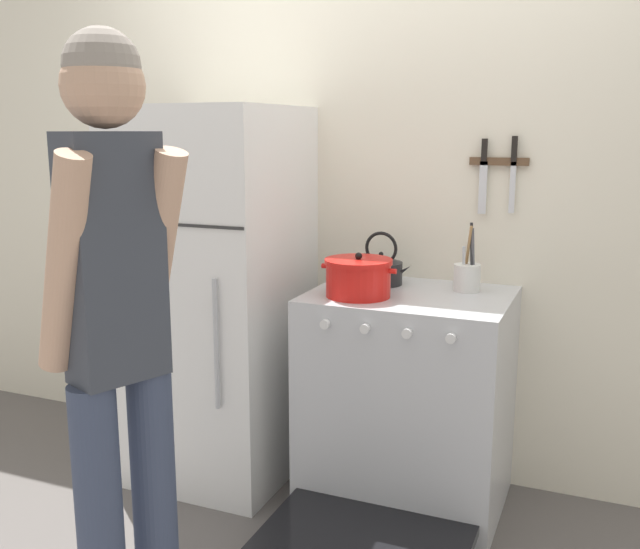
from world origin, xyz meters
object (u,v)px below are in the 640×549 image
refrigerator (216,295)px  dutch_oven_pot (358,277)px  tea_kettle (381,269)px  stove_range (405,404)px  utensil_jar (467,276)px  person (117,326)px

refrigerator → dutch_oven_pot: (0.71, -0.09, 0.16)m
refrigerator → tea_kettle: (0.72, 0.16, 0.15)m
refrigerator → stove_range: size_ratio=1.22×
dutch_oven_pot → stove_range: bearing=25.9°
utensil_jar → dutch_oven_pot: bearing=-145.7°
stove_range → person: 1.39m
stove_range → utensil_jar: (0.20, 0.17, 0.52)m
utensil_jar → person: bearing=-117.0°
stove_range → person: person is taller
utensil_jar → person: person is taller
dutch_oven_pot → tea_kettle: bearing=86.8°
refrigerator → utensil_jar: bearing=8.8°
refrigerator → utensil_jar: size_ratio=5.89×
tea_kettle → refrigerator: bearing=-167.4°
tea_kettle → utensil_jar: bearing=1.1°
refrigerator → utensil_jar: (1.08, 0.17, 0.14)m
dutch_oven_pot → refrigerator: bearing=172.7°
dutch_oven_pot → utensil_jar: bearing=34.3°
dutch_oven_pot → utensil_jar: size_ratio=1.10×
refrigerator → person: (0.40, -1.17, 0.20)m
stove_range → tea_kettle: tea_kettle is taller
stove_range → tea_kettle: 0.57m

